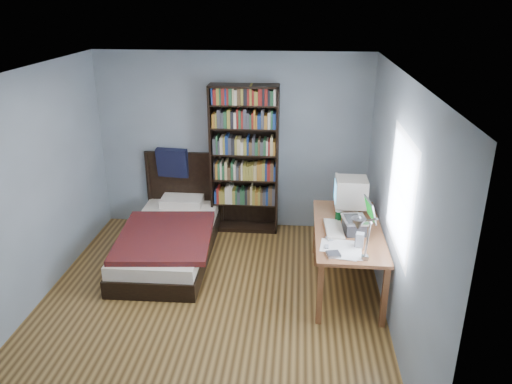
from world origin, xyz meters
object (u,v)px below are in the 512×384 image
keyboard (334,229)px  bookshelf (244,160)px  crt_monitor (350,193)px  speaker (360,240)px  soda_can (338,216)px  bed (170,235)px  desk (343,236)px  desk_lamp (360,228)px  laptop (356,223)px

keyboard → bookshelf: bookshelf is taller
crt_monitor → keyboard: crt_monitor is taller
bookshelf → speaker: bearing=-52.6°
bookshelf → soda_can: bearing=-44.9°
speaker → bed: (-2.30, 1.03, -0.56)m
desk → speaker: speaker is taller
keyboard → soda_can: size_ratio=3.76×
desk_lamp → bookshelf: size_ratio=0.32×
bookshelf → bed: 1.44m
crt_monitor → bookshelf: bearing=146.7°
crt_monitor → speaker: 0.95m
bed → soda_can: bearing=-10.9°
laptop → crt_monitor: bearing=92.4°
desk_lamp → bed: 2.95m
desk → soda_can: size_ratio=12.55×
desk → soda_can: 0.48m
speaker → bookshelf: bearing=137.5°
keyboard → laptop: bearing=-9.2°
desk → bed: 2.23m
keyboard → bed: bed is taller
desk_lamp → bed: bearing=142.4°
keyboard → speaker: size_ratio=3.01×
keyboard → desk: bearing=69.7°
desk_lamp → bed: desk_lamp is taller
desk_lamp → desk: bearing=89.0°
bookshelf → keyboard: bearing=-51.6°
speaker → soda_can: size_ratio=1.25×
desk → desk_lamp: 1.77m
crt_monitor → bed: 2.38m
soda_can → bookshelf: size_ratio=0.06×
desk_lamp → keyboard: bearing=97.6°
crt_monitor → bed: size_ratio=0.20×
laptop → desk_lamp: bearing=-95.6°
speaker → soda_can: 0.65m
soda_can → laptop: bearing=-57.5°
soda_can → desk: bearing=69.0°
bookshelf → laptop: bearing=-46.8°
soda_can → bookshelf: 1.75m
keyboard → speaker: speaker is taller
speaker → desk: bearing=105.1°
soda_can → bookshelf: bearing=135.1°
speaker → bookshelf: size_ratio=0.08×
desk_lamp → soda_can: (-0.08, 1.28, -0.48)m
bookshelf → bed: (-0.89, -0.81, -0.79)m
desk_lamp → bed: (-2.19, 1.69, -1.02)m
bookshelf → bed: bookshelf is taller
crt_monitor → keyboard: (-0.21, -0.56, -0.23)m
desk_lamp → soda_can: size_ratio=5.20×
laptop → keyboard: size_ratio=0.82×
crt_monitor → soda_can: bearing=-115.6°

